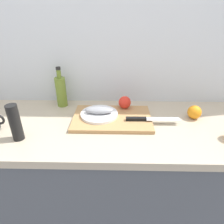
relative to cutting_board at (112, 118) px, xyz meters
name	(u,v)px	position (x,y,z in m)	size (l,w,h in m)	color
back_wall	(89,46)	(-0.15, 0.28, 0.34)	(3.20, 0.05, 2.50)	silver
kitchen_counter	(89,183)	(-0.15, -0.05, -0.46)	(2.00, 0.60, 0.90)	#4C5159
cutting_board	(112,118)	(0.00, 0.00, 0.00)	(0.43, 0.28, 0.02)	tan
white_plate	(99,114)	(-0.07, 0.02, 0.02)	(0.21, 0.21, 0.01)	white
fish_fillet	(99,110)	(-0.07, 0.02, 0.04)	(0.16, 0.07, 0.04)	gray
chef_knife	(146,119)	(0.18, -0.04, 0.02)	(0.29, 0.04, 0.02)	silver
tomato_0	(125,102)	(0.07, 0.11, 0.05)	(0.07, 0.07, 0.07)	red
olive_oil_bottle	(61,91)	(-0.32, 0.18, 0.09)	(0.06, 0.06, 0.25)	olive
orange_2	(194,112)	(0.47, 0.03, 0.03)	(0.08, 0.08, 0.08)	orange
pepper_mill	(15,123)	(-0.45, -0.19, 0.08)	(0.05, 0.05, 0.18)	black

